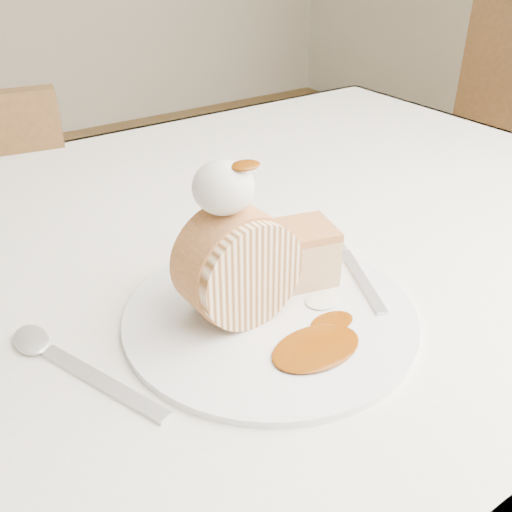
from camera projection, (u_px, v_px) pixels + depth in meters
table at (191, 302)px, 0.74m from camera, size 1.40×0.90×0.75m
plate at (270, 314)px, 0.56m from camera, size 0.35×0.35×0.01m
roulade_slice at (238, 266)px, 0.53m from camera, size 0.11×0.06×0.11m
cake_chunk at (302, 256)px, 0.60m from camera, size 0.08×0.07×0.05m
whipped_cream at (223, 187)px, 0.50m from camera, size 0.06×0.06×0.05m
caramel_drizzle at (245, 159)px, 0.48m from camera, size 0.03×0.02×0.01m
caramel_pool at (316, 347)px, 0.51m from camera, size 0.10×0.08×0.00m
fork at (362, 280)px, 0.61m from camera, size 0.09×0.17×0.00m
spoon at (103, 382)px, 0.48m from camera, size 0.09×0.18×0.00m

